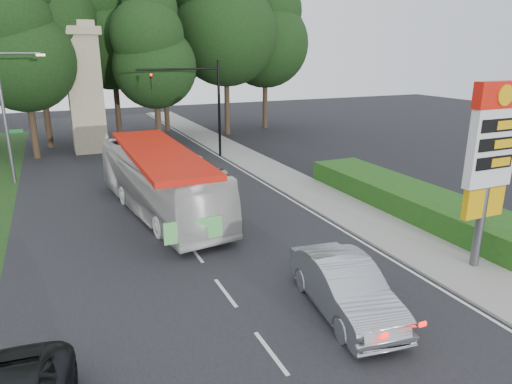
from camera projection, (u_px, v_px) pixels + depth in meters
name	position (u px, v px, depth m)	size (l,w,h in m)	color
ground	(279.00, 365.00, 11.84)	(120.00, 120.00, 0.00)	black
road_surface	(169.00, 218.00, 22.31)	(14.00, 80.00, 0.02)	black
sidewalk_right	(318.00, 195.00, 25.61)	(3.00, 80.00, 0.12)	gray
hedge	(410.00, 200.00, 23.13)	(3.00, 14.00, 1.20)	#1D4412
gas_station_pylon	(491.00, 152.00, 15.86)	(2.10, 0.45, 6.85)	#59595E
traffic_signal_mast	(202.00, 96.00, 33.62)	(6.10, 0.35, 7.20)	black
streetlight_signs	(8.00, 111.00, 27.02)	(2.75, 0.98, 8.00)	#59595E
monument	(85.00, 87.00, 35.74)	(3.00, 3.00, 10.05)	gray
tree_center_right	(109.00, 13.00, 39.53)	(9.24, 9.24, 18.15)	#2D2116
tree_east_near	(162.00, 31.00, 43.62)	(8.12, 8.12, 15.95)	#2D2116
tree_east_mid	(225.00, 11.00, 41.58)	(9.52, 9.52, 18.70)	#2D2116
tree_far_east	(265.00, 25.00, 45.57)	(8.68, 8.68, 17.05)	#2D2116
tree_monument_left	(20.00, 38.00, 32.26)	(7.28, 7.28, 14.30)	#2D2116
tree_monument_right	(154.00, 49.00, 36.59)	(6.72, 6.72, 13.20)	#2D2116
transit_bus	(160.00, 182.00, 22.53)	(2.74, 11.70, 3.26)	silver
sedan_silver	(345.00, 287.00, 14.04)	(1.79, 5.13, 1.69)	#9FA2A7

